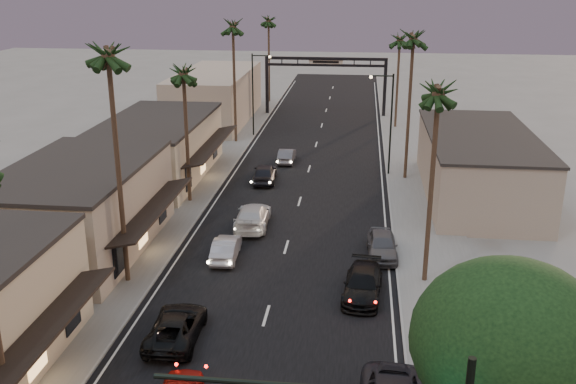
% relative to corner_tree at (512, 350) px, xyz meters
% --- Properties ---
extents(ground, '(200.00, 200.00, 0.00)m').
position_rel_corner_tree_xyz_m(ground, '(-9.48, 32.55, -5.98)').
color(ground, slate).
rests_on(ground, ground).
extents(road, '(14.00, 120.00, 0.02)m').
position_rel_corner_tree_xyz_m(road, '(-9.48, 37.55, -5.97)').
color(road, black).
rests_on(road, ground).
extents(sidewalk_left, '(5.00, 92.00, 0.12)m').
position_rel_corner_tree_xyz_m(sidewalk_left, '(-18.98, 44.55, -5.92)').
color(sidewalk_left, slate).
rests_on(sidewalk_left, ground).
extents(sidewalk_right, '(5.00, 92.00, 0.12)m').
position_rel_corner_tree_xyz_m(sidewalk_right, '(0.02, 44.55, -5.92)').
color(sidewalk_right, slate).
rests_on(sidewalk_right, ground).
extents(storefront_mid, '(8.00, 14.00, 5.50)m').
position_rel_corner_tree_xyz_m(storefront_mid, '(-22.48, 18.55, -3.23)').
color(storefront_mid, gray).
rests_on(storefront_mid, ground).
extents(storefront_far, '(8.00, 16.00, 5.00)m').
position_rel_corner_tree_xyz_m(storefront_far, '(-22.48, 34.55, -3.48)').
color(storefront_far, beige).
rests_on(storefront_far, ground).
extents(storefront_dist, '(8.00, 20.00, 6.00)m').
position_rel_corner_tree_xyz_m(storefront_dist, '(-22.48, 57.55, -2.98)').
color(storefront_dist, gray).
rests_on(storefront_dist, ground).
extents(building_right, '(8.00, 18.00, 5.00)m').
position_rel_corner_tree_xyz_m(building_right, '(4.52, 32.55, -3.48)').
color(building_right, gray).
rests_on(building_right, ground).
extents(corner_tree, '(6.20, 6.20, 8.80)m').
position_rel_corner_tree_xyz_m(corner_tree, '(0.00, 0.00, 0.00)').
color(corner_tree, '#38281C').
rests_on(corner_tree, ground).
extents(arch, '(15.20, 0.40, 7.27)m').
position_rel_corner_tree_xyz_m(arch, '(-9.48, 62.55, -0.45)').
color(arch, black).
rests_on(arch, ground).
extents(streetlight_right, '(2.13, 0.30, 9.00)m').
position_rel_corner_tree_xyz_m(streetlight_right, '(-2.56, 37.55, -0.65)').
color(streetlight_right, black).
rests_on(streetlight_right, ground).
extents(streetlight_left, '(2.13, 0.30, 9.00)m').
position_rel_corner_tree_xyz_m(streetlight_left, '(-16.40, 50.55, -0.65)').
color(streetlight_left, black).
rests_on(streetlight_left, ground).
extents(palm_lb, '(3.20, 3.20, 15.20)m').
position_rel_corner_tree_xyz_m(palm_lb, '(-18.08, 14.55, 7.41)').
color(palm_lb, '#38281C').
rests_on(palm_lb, ground).
extents(palm_lc, '(3.20, 3.20, 12.20)m').
position_rel_corner_tree_xyz_m(palm_lc, '(-18.08, 28.55, 4.49)').
color(palm_lc, '#38281C').
rests_on(palm_lc, ground).
extents(palm_ld, '(3.20, 3.20, 14.20)m').
position_rel_corner_tree_xyz_m(palm_ld, '(-18.08, 47.55, 6.44)').
color(palm_ld, '#38281C').
rests_on(palm_ld, ground).
extents(palm_ra, '(3.20, 3.20, 13.20)m').
position_rel_corner_tree_xyz_m(palm_ra, '(-0.88, 16.55, 5.46)').
color(palm_ra, '#38281C').
rests_on(palm_ra, ground).
extents(palm_rb, '(3.20, 3.20, 14.20)m').
position_rel_corner_tree_xyz_m(palm_rb, '(-0.88, 36.55, 6.44)').
color(palm_rb, '#38281C').
rests_on(palm_rb, ground).
extents(palm_rc, '(3.20, 3.20, 12.20)m').
position_rel_corner_tree_xyz_m(palm_rc, '(-0.88, 56.55, 4.49)').
color(palm_rc, '#38281C').
rests_on(palm_rc, ground).
extents(palm_far, '(3.20, 3.20, 13.20)m').
position_rel_corner_tree_xyz_m(palm_far, '(-17.78, 70.55, 5.46)').
color(palm_far, '#38281C').
rests_on(palm_far, ground).
extents(oncoming_pickup, '(2.49, 5.15, 1.41)m').
position_rel_corner_tree_xyz_m(oncoming_pickup, '(-13.51, 8.82, -5.27)').
color(oncoming_pickup, black).
rests_on(oncoming_pickup, ground).
extents(oncoming_silver, '(1.66, 4.25, 1.38)m').
position_rel_corner_tree_xyz_m(oncoming_silver, '(-13.04, 18.41, -5.29)').
color(oncoming_silver, '#9B9BA0').
rests_on(oncoming_silver, ground).
extents(oncoming_white, '(2.46, 5.61, 1.60)m').
position_rel_corner_tree_xyz_m(oncoming_white, '(-12.27, 23.91, -5.18)').
color(oncoming_white, '#BEBEBE').
rests_on(oncoming_white, ground).
extents(oncoming_dgrey, '(2.13, 4.78, 1.60)m').
position_rel_corner_tree_xyz_m(oncoming_dgrey, '(-12.96, 34.26, -5.18)').
color(oncoming_dgrey, black).
rests_on(oncoming_dgrey, ground).
extents(oncoming_grey_far, '(1.41, 4.02, 1.32)m').
position_rel_corner_tree_xyz_m(oncoming_grey_far, '(-11.79, 40.51, -5.32)').
color(oncoming_grey_far, '#545459').
rests_on(oncoming_grey_far, ground).
extents(curbside_black, '(2.43, 5.16, 1.46)m').
position_rel_corner_tree_xyz_m(curbside_black, '(-4.47, 14.34, -5.25)').
color(curbside_black, black).
rests_on(curbside_black, ground).
extents(curbside_grey, '(2.00, 4.64, 1.56)m').
position_rel_corner_tree_xyz_m(curbside_grey, '(-3.28, 19.84, -5.20)').
color(curbside_grey, '#4A4A4F').
rests_on(curbside_grey, ground).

